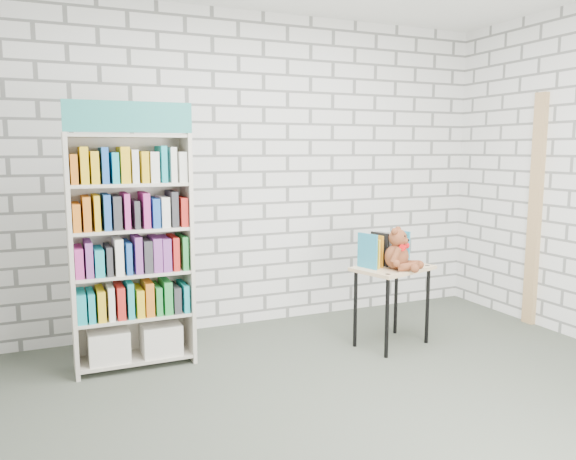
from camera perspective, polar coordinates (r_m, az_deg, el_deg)
name	(u,v)px	position (r m, az deg, el deg)	size (l,w,h in m)	color
ground	(380,409)	(3.71, 9.38, -17.49)	(4.50, 4.50, 0.00)	#434A3E
room_shell	(388,117)	(3.35, 10.10, 11.19)	(4.52, 4.02, 2.81)	silver
bookshelf	(131,249)	(4.25, -15.64, -1.90)	(0.86, 0.33, 1.93)	beige
display_table	(393,278)	(4.66, 10.57, -4.78)	(0.71, 0.58, 0.66)	tan
table_books	(384,249)	(4.68, 9.70, -1.96)	(0.46, 0.31, 0.25)	teal
teddy_bear	(399,252)	(4.53, 11.26, -2.25)	(0.33, 0.32, 0.34)	brown
door_trim	(535,211)	(5.56, 23.80, 1.80)	(0.05, 0.12, 2.10)	tan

